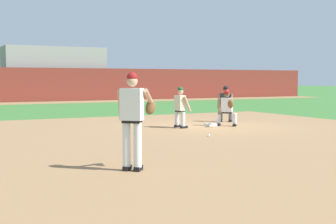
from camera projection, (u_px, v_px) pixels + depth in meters
ground_plane at (211, 126)px, 17.26m from camera, size 160.00×160.00×0.00m
infield_dirt_patch at (184, 141)px, 13.03m from camera, size 18.00×18.00×0.01m
warning_track_strip at (69, 102)px, 35.06m from camera, size 48.00×3.20×0.01m
first_base_bag at (211, 125)px, 17.26m from camera, size 0.38×0.38×0.09m
baseball at (209, 135)px, 14.04m from camera, size 0.07×0.07×0.07m
pitcher at (133, 115)px, 8.76m from camera, size 0.85×0.55×1.86m
first_baseman at (227, 106)px, 17.10m from camera, size 0.73×1.08×1.34m
baserunner at (180, 106)px, 16.51m from camera, size 0.47×0.61×1.46m
umpire at (226, 102)px, 18.86m from camera, size 0.67×0.67×1.46m
outfield_wall at (62, 85)px, 36.75m from camera, size 48.00×0.50×2.60m
stadium_seating_block at (54, 73)px, 38.89m from camera, size 8.10×3.35×4.35m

